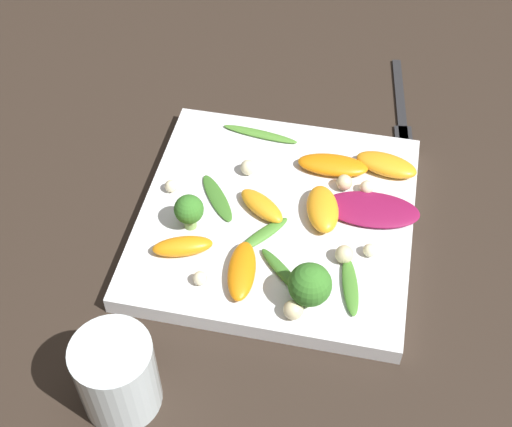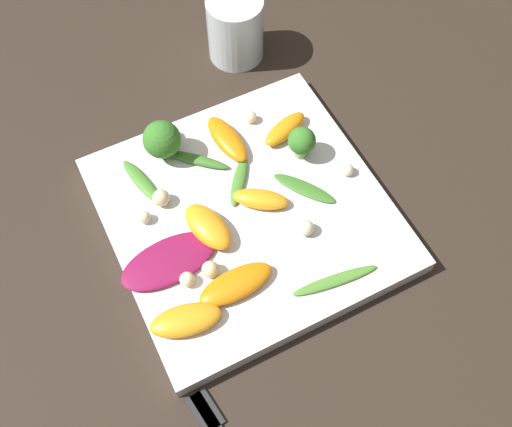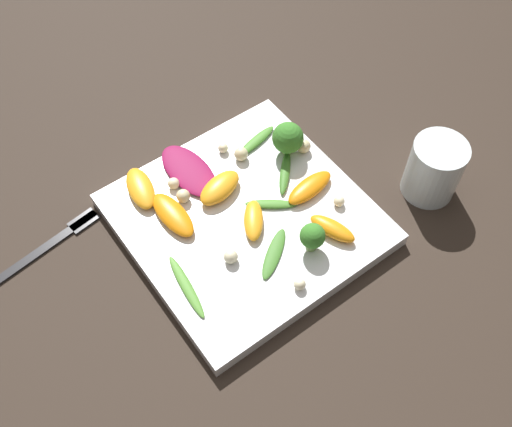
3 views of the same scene
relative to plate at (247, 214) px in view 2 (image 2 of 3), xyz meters
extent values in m
plane|color=#2D231C|center=(0.00, 0.00, -0.01)|extent=(2.40, 2.40, 0.00)
cube|color=white|center=(0.00, 0.00, 0.00)|extent=(0.29, 0.29, 0.02)
cylinder|color=silver|center=(0.23, -0.10, 0.03)|extent=(0.07, 0.07, 0.08)
cube|color=#262628|center=(-0.17, 0.13, -0.01)|extent=(0.04, 0.03, 0.01)
ellipsoid|color=maroon|center=(-0.02, 0.10, 0.01)|extent=(0.06, 0.10, 0.01)
ellipsoid|color=orange|center=(-0.08, 0.05, 0.02)|extent=(0.03, 0.08, 0.02)
ellipsoid|color=orange|center=(0.09, -0.02, 0.02)|extent=(0.07, 0.03, 0.02)
ellipsoid|color=orange|center=(-0.01, 0.05, 0.02)|extent=(0.07, 0.05, 0.02)
ellipsoid|color=orange|center=(0.00, -0.02, 0.02)|extent=(0.05, 0.06, 0.02)
ellipsoid|color=orange|center=(0.07, -0.08, 0.02)|extent=(0.04, 0.07, 0.02)
ellipsoid|color=orange|center=(-0.09, 0.11, 0.02)|extent=(0.05, 0.07, 0.02)
cylinder|color=#84AD5B|center=(0.04, -0.08, 0.02)|extent=(0.01, 0.01, 0.02)
sphere|color=#387A28|center=(0.04, -0.08, 0.04)|extent=(0.03, 0.03, 0.03)
cylinder|color=#84AD5B|center=(0.10, 0.05, 0.02)|extent=(0.01, 0.01, 0.02)
sphere|color=#387A28|center=(0.10, 0.05, 0.04)|extent=(0.04, 0.04, 0.04)
ellipsoid|color=#47842D|center=(0.08, 0.09, 0.01)|extent=(0.07, 0.03, 0.01)
ellipsoid|color=#3D7528|center=(0.08, 0.02, 0.01)|extent=(0.06, 0.06, 0.01)
ellipsoid|color=#518E33|center=(-0.11, -0.04, 0.01)|extent=(0.02, 0.09, 0.00)
ellipsoid|color=#47842D|center=(0.03, -0.01, 0.01)|extent=(0.06, 0.05, 0.01)
ellipsoid|color=#3D7528|center=(-0.01, -0.07, 0.01)|extent=(0.07, 0.06, 0.00)
sphere|color=beige|center=(-0.05, 0.09, 0.02)|extent=(0.02, 0.02, 0.02)
sphere|color=beige|center=(0.10, -0.06, 0.02)|extent=(0.01, 0.01, 0.01)
sphere|color=beige|center=(0.04, 0.10, 0.02)|extent=(0.01, 0.01, 0.01)
sphere|color=beige|center=(-0.01, -0.12, 0.02)|extent=(0.01, 0.01, 0.01)
sphere|color=beige|center=(0.05, 0.08, 0.02)|extent=(0.02, 0.02, 0.02)
sphere|color=beige|center=(-0.05, 0.07, 0.02)|extent=(0.02, 0.02, 0.02)
sphere|color=beige|center=(0.12, 0.04, 0.02)|extent=(0.02, 0.02, 0.02)
sphere|color=beige|center=(-0.05, -0.04, 0.02)|extent=(0.02, 0.02, 0.02)
camera|label=1|loc=(0.49, 0.08, 0.58)|focal=50.00mm
camera|label=2|loc=(-0.29, 0.14, 0.56)|focal=42.00mm
camera|label=3|loc=(-0.24, -0.34, 0.63)|focal=42.00mm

